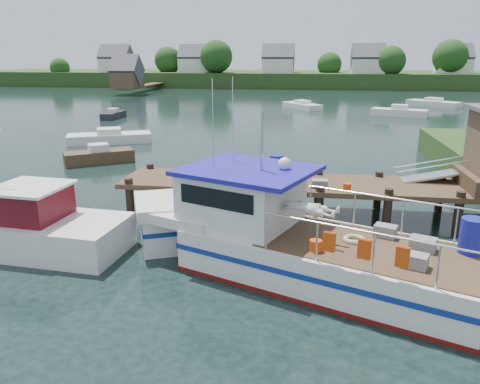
# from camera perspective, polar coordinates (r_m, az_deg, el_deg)

# --- Properties ---
(ground_plane) EXTENTS (160.00, 160.00, 0.00)m
(ground_plane) POSITION_cam_1_polar(r_m,az_deg,el_deg) (19.47, 3.56, -2.56)
(ground_plane) COLOR black
(far_shore) EXTENTS (140.00, 42.55, 9.22)m
(far_shore) POSITION_cam_1_polar(r_m,az_deg,el_deg) (100.82, 7.79, 13.86)
(far_shore) COLOR #27421B
(far_shore) RESTS_ON ground
(dock) EXTENTS (16.60, 3.00, 4.78)m
(dock) POSITION_cam_1_polar(r_m,az_deg,el_deg) (19.47, 23.18, 2.99)
(dock) COLOR #483422
(dock) RESTS_ON ground
(lobster_boat) EXTENTS (11.49, 6.96, 5.70)m
(lobster_boat) POSITION_cam_1_polar(r_m,az_deg,el_deg) (14.14, 5.37, -5.61)
(lobster_boat) COLOR silver
(lobster_boat) RESTS_ON ground
(work_boat) EXTENTS (8.82, 3.29, 4.62)m
(work_boat) POSITION_cam_1_polar(r_m,az_deg,el_deg) (17.69, -26.29, -3.76)
(work_boat) COLOR silver
(work_boat) RESTS_ON ground
(moored_rowboat) EXTENTS (4.09, 3.39, 1.17)m
(moored_rowboat) POSITION_cam_1_polar(r_m,az_deg,el_deg) (29.60, -16.80, 4.24)
(moored_rowboat) COLOR #483422
(moored_rowboat) RESTS_ON ground
(moored_far) EXTENTS (6.37, 5.83, 1.10)m
(moored_far) POSITION_cam_1_polar(r_m,az_deg,el_deg) (65.13, 22.51, 9.97)
(moored_far) COLOR silver
(moored_far) RESTS_ON ground
(moored_a) EXTENTS (6.30, 4.27, 1.10)m
(moored_a) POSITION_cam_1_polar(r_m,az_deg,el_deg) (36.23, -15.61, 6.42)
(moored_a) COLOR silver
(moored_a) RESTS_ON ground
(moored_b) EXTENTS (5.95, 3.61, 1.24)m
(moored_b) POSITION_cam_1_polar(r_m,az_deg,el_deg) (53.04, 18.83, 9.20)
(moored_b) COLOR silver
(moored_b) RESTS_ON ground
(moored_d) EXTENTS (5.06, 6.01, 1.01)m
(moored_d) POSITION_cam_1_polar(r_m,az_deg,el_deg) (58.40, 7.57, 10.42)
(moored_d) COLOR silver
(moored_d) RESTS_ON ground
(moored_e) EXTENTS (1.33, 3.76, 1.03)m
(moored_e) POSITION_cam_1_polar(r_m,az_deg,el_deg) (50.50, -15.18, 9.09)
(moored_e) COLOR black
(moored_e) RESTS_ON ground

